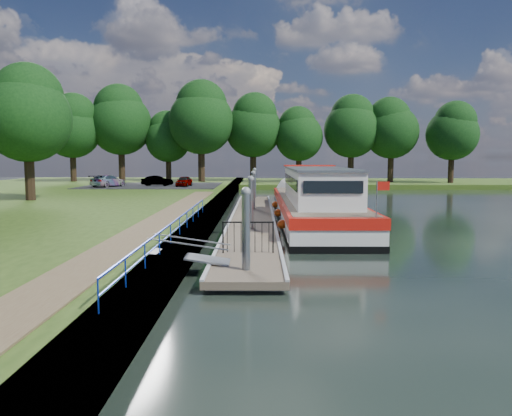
{
  "coord_description": "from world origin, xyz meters",
  "views": [
    {
      "loc": [
        0.41,
        -15.5,
        3.84
      ],
      "look_at": [
        0.24,
        8.39,
        1.4
      ],
      "focal_mm": 35.0,
      "sensor_mm": 36.0,
      "label": 1
    }
  ],
  "objects_px": {
    "pontoon": "(252,221)",
    "car_b": "(157,181)",
    "car_a": "(184,181)",
    "barge": "(312,203)",
    "car_c": "(108,181)"
  },
  "relations": [
    {
      "from": "barge",
      "to": "pontoon",
      "type": "bearing_deg",
      "value": -157.53
    },
    {
      "from": "pontoon",
      "to": "barge",
      "type": "relative_size",
      "value": 1.42
    },
    {
      "from": "pontoon",
      "to": "car_a",
      "type": "distance_m",
      "value": 24.22
    },
    {
      "from": "car_b",
      "to": "car_a",
      "type": "bearing_deg",
      "value": -103.55
    },
    {
      "from": "car_c",
      "to": "pontoon",
      "type": "bearing_deg",
      "value": 145.14
    },
    {
      "from": "pontoon",
      "to": "car_b",
      "type": "relative_size",
      "value": 9.36
    },
    {
      "from": "pontoon",
      "to": "barge",
      "type": "bearing_deg",
      "value": 22.47
    },
    {
      "from": "barge",
      "to": "car_b",
      "type": "xyz_separation_m",
      "value": [
        -13.94,
        22.35,
        0.28
      ]
    },
    {
      "from": "car_b",
      "to": "car_c",
      "type": "bearing_deg",
      "value": 110.32
    },
    {
      "from": "pontoon",
      "to": "car_b",
      "type": "distance_m",
      "value": 26.01
    },
    {
      "from": "barge",
      "to": "car_b",
      "type": "bearing_deg",
      "value": 121.96
    },
    {
      "from": "car_a",
      "to": "car_b",
      "type": "distance_m",
      "value": 3.06
    },
    {
      "from": "car_a",
      "to": "car_c",
      "type": "distance_m",
      "value": 7.69
    },
    {
      "from": "pontoon",
      "to": "car_c",
      "type": "bearing_deg",
      "value": 124.07
    },
    {
      "from": "car_b",
      "to": "barge",
      "type": "bearing_deg",
      "value": -146.28
    }
  ]
}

